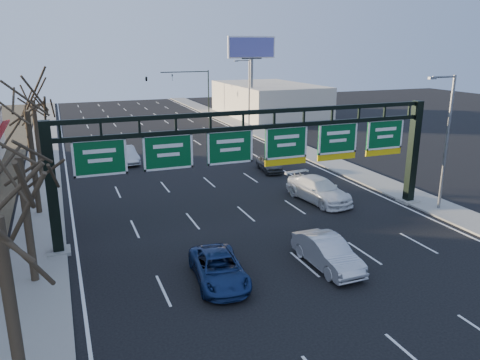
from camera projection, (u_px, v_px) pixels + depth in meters
name	position (u px, v px, depth m)	size (l,w,h in m)	color
ground	(325.00, 282.00, 22.19)	(160.00, 160.00, 0.00)	black
sidewalk_left	(41.00, 192.00, 35.58)	(3.00, 120.00, 0.12)	gray
sidewalk_right	(331.00, 162.00, 44.54)	(3.00, 120.00, 0.12)	gray
lane_markings	(202.00, 176.00, 40.08)	(21.60, 120.00, 0.01)	white
sign_gantry	(261.00, 152.00, 28.12)	(24.60, 1.20, 7.20)	black
building_right_distant	(268.00, 100.00, 73.22)	(12.00, 20.00, 5.00)	beige
tree_gantry	(16.00, 134.00, 20.20)	(3.60, 3.60, 8.48)	#2C2318
tree_mid	(25.00, 95.00, 28.94)	(3.60, 3.60, 9.24)	#2C2318
tree_far	(31.00, 88.00, 37.99)	(3.60, 3.60, 8.86)	#2C2318
streetlight_near	(446.00, 136.00, 30.51)	(2.15, 0.22, 9.00)	slate
streetlight_far	(248.00, 91.00, 60.92)	(2.15, 0.22, 9.00)	slate
billboard_right	(252.00, 58.00, 65.16)	(7.00, 0.50, 12.00)	slate
traffic_signal_mast	(170.00, 81.00, 71.85)	(10.16, 0.54, 7.00)	black
car_blue_suv	(219.00, 268.00, 22.05)	(2.24, 4.85, 1.35)	navy
car_silver_sedan	(327.00, 252.00, 23.52)	(1.64, 4.70, 1.55)	#B9BABE
car_white_wagon	(319.00, 190.00, 33.48)	(2.34, 5.76, 1.67)	white
car_grey_far	(269.00, 164.00, 41.51)	(1.58, 3.93, 1.34)	#3A3D3F
car_silver_distant	(126.00, 155.00, 44.35)	(1.63, 4.68, 1.54)	#B4B3B9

